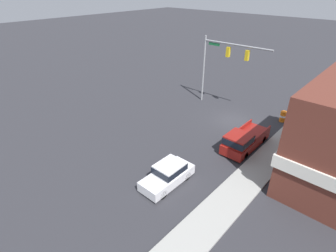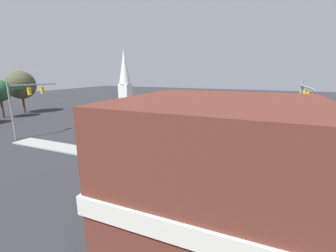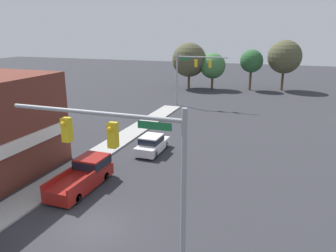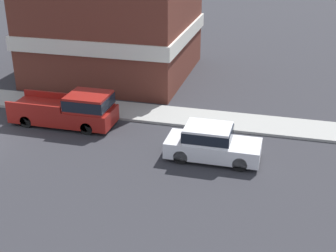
% 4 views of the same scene
% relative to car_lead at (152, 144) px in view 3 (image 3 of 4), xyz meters
% --- Properties ---
extents(ground_plane, '(200.00, 200.00, 0.00)m').
position_rel_car_lead_xyz_m(ground_plane, '(1.42, -11.93, -0.83)').
color(ground_plane, '#2D2D33').
extents(sidewalk_curb, '(2.40, 60.00, 0.14)m').
position_rel_car_lead_xyz_m(sidewalk_curb, '(-4.28, -11.93, -0.76)').
color(sidewalk_curb, '#9E9E99').
rests_on(sidewalk_curb, ground).
extents(near_signal_assembly, '(7.99, 0.49, 7.80)m').
position_rel_car_lead_xyz_m(near_signal_assembly, '(4.95, -14.39, 4.84)').
color(near_signal_assembly, gray).
rests_on(near_signal_assembly, ground).
extents(far_signal_assembly, '(7.33, 0.49, 7.55)m').
position_rel_car_lead_xyz_m(far_signal_assembly, '(-1.92, 19.42, 4.63)').
color(far_signal_assembly, gray).
rests_on(far_signal_assembly, ground).
extents(car_lead, '(1.80, 4.28, 1.61)m').
position_rel_car_lead_xyz_m(car_lead, '(0.00, 0.00, 0.00)').
color(car_lead, black).
rests_on(car_lead, ground).
extents(pickup_truck_parked, '(2.01, 5.55, 1.84)m').
position_rel_car_lead_xyz_m(pickup_truck_parked, '(-1.88, -7.75, 0.08)').
color(pickup_truck_parked, black).
rests_on(pickup_truck_parked, ground).
extents(backdrop_tree_left_far, '(6.33, 6.33, 8.53)m').
position_rel_car_lead_xyz_m(backdrop_tree_left_far, '(-6.55, 34.16, 4.53)').
color(backdrop_tree_left_far, '#4C3823').
rests_on(backdrop_tree_left_far, ground).
extents(backdrop_tree_left_mid, '(4.68, 4.68, 6.71)m').
position_rel_car_lead_xyz_m(backdrop_tree_left_mid, '(-2.14, 34.62, 3.53)').
color(backdrop_tree_left_mid, '#4C3823').
rests_on(backdrop_tree_left_mid, ground).
extents(backdrop_tree_center, '(4.13, 4.13, 7.38)m').
position_rel_car_lead_xyz_m(backdrop_tree_center, '(4.61, 36.18, 4.45)').
color(backdrop_tree_center, '#4C3823').
rests_on(backdrop_tree_center, ground).
extents(backdrop_tree_right_mid, '(5.99, 5.99, 9.07)m').
position_rel_car_lead_xyz_m(backdrop_tree_right_mid, '(10.19, 38.00, 5.23)').
color(backdrop_tree_right_mid, '#4C3823').
rests_on(backdrop_tree_right_mid, ground).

